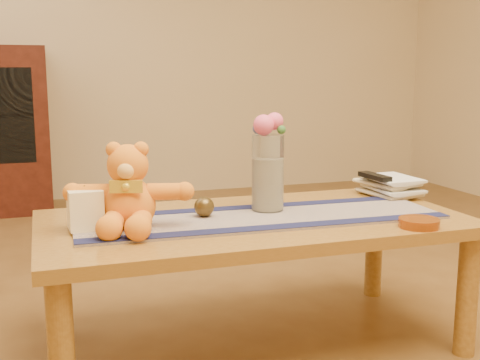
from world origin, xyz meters
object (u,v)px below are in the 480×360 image
object	(u,v)px
teddy_bear	(129,187)
glass_vase	(268,173)
bronze_ball	(204,207)
amber_dish	(419,223)
tv_remote	(375,176)
pillar_candle	(85,209)
book_bottom	(372,195)

from	to	relation	value
teddy_bear	glass_vase	size ratio (longest dim) A/B	1.41
bronze_ball	amber_dish	xyz separation A→B (m)	(0.61, -0.32, -0.03)
tv_remote	pillar_candle	bearing A→B (deg)	-176.58
glass_vase	amber_dish	size ratio (longest dim) A/B	2.06
glass_vase	book_bottom	bearing A→B (deg)	11.99
glass_vase	bronze_ball	distance (m)	0.25
bronze_ball	book_bottom	world-z (taller)	bronze_ball
book_bottom	tv_remote	xyz separation A→B (m)	(0.00, -0.01, 0.07)
tv_remote	amber_dish	xyz separation A→B (m)	(-0.10, -0.43, -0.07)
teddy_bear	tv_remote	bearing A→B (deg)	25.39
tv_remote	amber_dish	world-z (taller)	tv_remote
pillar_candle	tv_remote	world-z (taller)	pillar_candle
amber_dish	teddy_bear	bearing A→B (deg)	162.89
pillar_candle	glass_vase	bearing A→B (deg)	5.43
teddy_bear	pillar_candle	xyz separation A→B (m)	(-0.13, 0.02, -0.06)
pillar_candle	teddy_bear	bearing A→B (deg)	-9.72
glass_vase	bronze_ball	xyz separation A→B (m)	(-0.23, -0.02, -0.10)
teddy_bear	bronze_ball	size ratio (longest dim) A/B	5.51
teddy_bear	pillar_candle	size ratio (longest dim) A/B	3.03
glass_vase	pillar_candle	bearing A→B (deg)	-174.57
teddy_bear	amber_dish	xyz separation A→B (m)	(0.86, -0.26, -0.12)
glass_vase	tv_remote	bearing A→B (deg)	10.81
glass_vase	book_bottom	distance (m)	0.50
glass_vase	amber_dish	distance (m)	0.52
amber_dish	bronze_ball	bearing A→B (deg)	152.14
teddy_bear	amber_dish	world-z (taller)	teddy_bear
bronze_ball	book_bottom	bearing A→B (deg)	10.03
teddy_bear	glass_vase	xyz separation A→B (m)	(0.48, 0.08, 0.01)
pillar_candle	book_bottom	distance (m)	1.10
teddy_bear	bronze_ball	xyz separation A→B (m)	(0.25, 0.06, -0.09)
tv_remote	bronze_ball	bearing A→B (deg)	-175.14
book_bottom	pillar_candle	bearing A→B (deg)	-179.06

